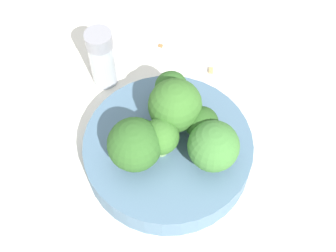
# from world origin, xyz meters

# --- Properties ---
(ground_plane) EXTENTS (3.00, 3.00, 0.00)m
(ground_plane) POSITION_xyz_m (0.00, 0.00, 0.00)
(ground_plane) COLOR silver
(bowl) EXTENTS (0.19, 0.19, 0.03)m
(bowl) POSITION_xyz_m (0.00, 0.00, 0.02)
(bowl) COLOR slate
(bowl) RESTS_ON ground_plane
(broccoli_floret_0) EXTENTS (0.05, 0.05, 0.06)m
(broccoli_floret_0) POSITION_xyz_m (0.02, 0.05, 0.06)
(broccoli_floret_0) COLOR #8EB770
(broccoli_floret_0) RESTS_ON bowl
(broccoli_floret_1) EXTENTS (0.06, 0.06, 0.07)m
(broccoli_floret_1) POSITION_xyz_m (-0.02, 0.01, 0.07)
(broccoli_floret_1) COLOR #7A9E5B
(broccoli_floret_1) RESTS_ON bowl
(broccoli_floret_2) EXTENTS (0.06, 0.06, 0.06)m
(broccoli_floret_2) POSITION_xyz_m (0.02, -0.03, 0.07)
(broccoli_floret_2) COLOR #84AD66
(broccoli_floret_2) RESTS_ON bowl
(broccoli_floret_3) EXTENTS (0.04, 0.04, 0.04)m
(broccoli_floret_3) POSITION_xyz_m (-0.01, 0.03, 0.06)
(broccoli_floret_3) COLOR #8EB770
(broccoli_floret_3) RESTS_ON bowl
(broccoli_floret_4) EXTENTS (0.04, 0.04, 0.05)m
(broccoli_floret_4) POSITION_xyz_m (0.01, -0.01, 0.06)
(broccoli_floret_4) COLOR #84AD66
(broccoli_floret_4) RESTS_ON bowl
(broccoli_floret_5) EXTENTS (0.04, 0.04, 0.04)m
(broccoli_floret_5) POSITION_xyz_m (-0.06, 0.00, 0.06)
(broccoli_floret_5) COLOR #8EB770
(broccoli_floret_5) RESTS_ON bowl
(pepper_shaker) EXTENTS (0.03, 0.03, 0.08)m
(pepper_shaker) POSITION_xyz_m (-0.11, -0.09, 0.04)
(pepper_shaker) COLOR #B2B7BC
(pepper_shaker) RESTS_ON ground_plane
(almond_crumb_0) EXTENTS (0.01, 0.01, 0.01)m
(almond_crumb_0) POSITION_xyz_m (-0.13, 0.05, 0.00)
(almond_crumb_0) COLOR tan
(almond_crumb_0) RESTS_ON ground_plane
(almond_crumb_1) EXTENTS (0.01, 0.01, 0.01)m
(almond_crumb_1) POSITION_xyz_m (-0.17, -0.02, 0.00)
(almond_crumb_1) COLOR olive
(almond_crumb_1) RESTS_ON ground_plane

